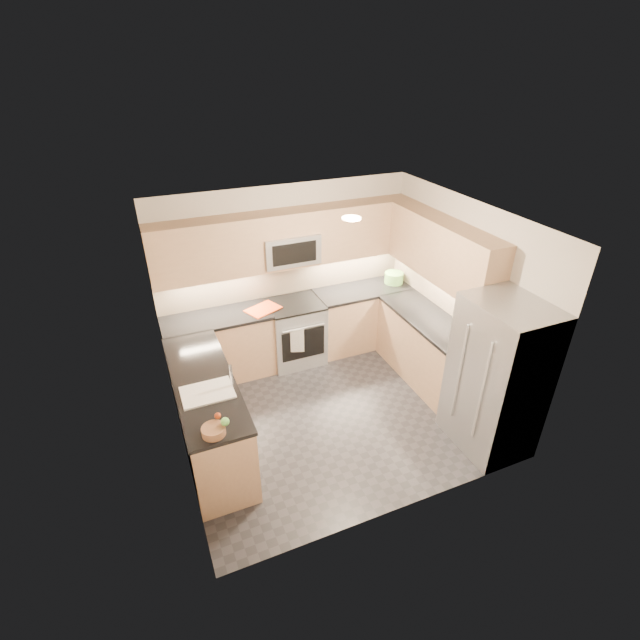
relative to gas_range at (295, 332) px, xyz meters
The scene contains 35 objects.
floor 1.35m from the gas_range, 90.00° to the right, with size 3.60×3.20×0.00m, color #27272C.
ceiling 2.41m from the gas_range, 90.00° to the right, with size 3.60×3.20×0.02m, color beige.
wall_back 0.86m from the gas_range, 90.00° to the left, with size 3.60×0.02×2.50m, color beige.
wall_front 2.98m from the gas_range, 90.00° to the right, with size 3.60×0.02×2.50m, color beige.
wall_left 2.34m from the gas_range, 144.69° to the right, with size 0.02×3.20×2.50m, color beige.
wall_right 2.34m from the gas_range, 35.31° to the right, with size 0.02×3.20×2.50m, color beige.
base_cab_back_left 1.09m from the gas_range, behind, with size 1.42×0.60×0.90m, color tan.
base_cab_back_right 1.09m from the gas_range, ahead, with size 1.42×0.60×0.90m, color tan.
base_cab_right 1.88m from the gas_range, 36.87° to the right, with size 0.60×1.70×0.90m, color tan.
base_cab_peninsula 1.97m from the gas_range, 139.64° to the right, with size 0.60×2.00×0.90m, color tan.
countertop_back_left 1.19m from the gas_range, behind, with size 1.42×0.63×0.04m, color black.
countertop_back_right 1.19m from the gas_range, ahead, with size 1.42×0.63×0.04m, color black.
countertop_right 1.93m from the gas_range, 36.87° to the right, with size 0.63×1.70×0.04m, color black.
countertop_peninsula 2.02m from the gas_range, 139.64° to the right, with size 0.63×2.00×0.04m, color black.
upper_cab_back 1.38m from the gas_range, 90.00° to the left, with size 3.60×0.35×0.75m, color tan.
upper_cab_right 2.35m from the gas_range, 31.61° to the right, with size 0.35×1.95×0.75m, color tan.
backsplash_back 0.81m from the gas_range, 90.00° to the left, with size 3.60×0.01×0.51m, color tan.
backsplash_right 2.11m from the gas_range, 24.68° to the right, with size 0.01×2.30×0.51m, color tan.
gas_range is the anchor object (origin of this frame).
range_cooktop 0.46m from the gas_range, ahead, with size 0.76×0.65×0.03m, color black.
oven_door_glass 0.33m from the gas_range, 90.00° to the right, with size 0.62×0.02×0.45m, color black.
oven_handle 0.44m from the gas_range, 90.00° to the right, with size 0.02×0.02×0.60m, color #B2B5BA.
microwave 1.25m from the gas_range, 90.00° to the left, with size 0.76×0.40×0.40m, color #9D9FA4.
microwave_door 1.25m from the gas_range, 90.00° to the right, with size 0.60×0.01×0.28m, color black.
refrigerator 2.86m from the gas_range, 59.12° to the right, with size 0.70×0.90×1.80m, color gray.
fridge_handle_left 2.86m from the gas_range, 67.48° to the right, with size 0.02×0.02×1.20m, color #B2B5BA.
fridge_handle_right 2.54m from the gas_range, 64.31° to the right, with size 0.02×0.02×1.20m, color #B2B5BA.
sink_basin 2.18m from the gas_range, 134.53° to the right, with size 0.52×0.38×0.16m, color white.
faucet 2.06m from the gas_range, 129.12° to the right, with size 0.03×0.03×0.28m, color silver.
utensil_bowl 1.71m from the gas_range, ahead, with size 0.28×0.28×0.16m, color #63A848.
cutting_board 0.67m from the gas_range, behind, with size 0.44×0.31×0.01m, color #F04A16.
fruit_basket 2.70m from the gas_range, 126.12° to the right, with size 0.22×0.22×0.08m, color #946445.
fruit_apple 2.60m from the gas_range, 126.21° to the right, with size 0.06×0.06×0.06m, color #9E3312.
fruit_pear 2.65m from the gas_range, 124.04° to the right, with size 0.08×0.08×0.08m, color #6AC655.
dish_towel_check 0.40m from the gas_range, 105.38° to the right, with size 0.19×0.02×0.35m, color silver.
Camera 1 is at (-1.89, -4.12, 3.94)m, focal length 26.00 mm.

